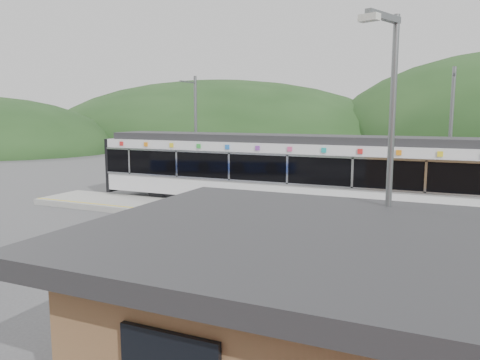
% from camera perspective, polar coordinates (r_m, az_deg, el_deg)
% --- Properties ---
extents(ground, '(120.00, 120.00, 0.00)m').
position_cam_1_polar(ground, '(18.19, 0.65, -7.23)').
color(ground, '#4C4C4F').
rests_on(ground, ground).
extents(hills, '(146.00, 149.00, 26.00)m').
position_cam_1_polar(hills, '(21.93, 21.54, -5.14)').
color(hills, '#1E3D19').
rests_on(hills, ground).
extents(platform, '(26.00, 3.20, 0.30)m').
position_cam_1_polar(platform, '(21.13, 4.24, -4.65)').
color(platform, '#9E9E99').
rests_on(platform, ground).
extents(yellow_line, '(26.00, 0.10, 0.01)m').
position_cam_1_polar(yellow_line, '(19.91, 2.96, -4.98)').
color(yellow_line, yellow).
rests_on(yellow_line, platform).
extents(train, '(20.44, 3.01, 3.74)m').
position_cam_1_polar(train, '(23.42, 5.82, 1.35)').
color(train, black).
rests_on(train, ground).
extents(catenary_mast_west, '(0.18, 1.80, 7.00)m').
position_cam_1_polar(catenary_mast_west, '(28.36, -5.45, 5.76)').
color(catenary_mast_west, slate).
rests_on(catenary_mast_west, ground).
extents(catenary_mast_east, '(0.18, 1.80, 7.00)m').
position_cam_1_polar(catenary_mast_east, '(24.67, 24.24, 4.72)').
color(catenary_mast_east, slate).
rests_on(catenary_mast_east, ground).
extents(station_shelter, '(9.20, 6.20, 3.00)m').
position_cam_1_polar(station_shelter, '(7.87, 15.35, -16.80)').
color(station_shelter, brown).
rests_on(station_shelter, ground).
extents(lamp_post, '(0.51, 1.21, 6.67)m').
position_cam_1_polar(lamp_post, '(9.48, 17.77, 2.51)').
color(lamp_post, slate).
rests_on(lamp_post, ground).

